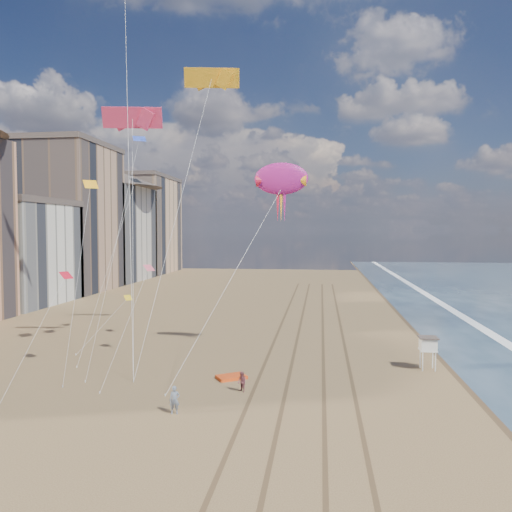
{
  "coord_description": "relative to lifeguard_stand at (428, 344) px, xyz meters",
  "views": [
    {
      "loc": [
        3.72,
        -20.39,
        11.95
      ],
      "look_at": [
        -2.34,
        26.0,
        9.5
      ],
      "focal_mm": 35.0,
      "sensor_mm": 36.0,
      "label": 1
    }
  ],
  "objects": [
    {
      "name": "tracks",
      "position": [
        -10.29,
        6.75,
        -2.17
      ],
      "size": [
        7.68,
        120.0,
        0.01
      ],
      "color": "brown",
      "rests_on": "ground"
    },
    {
      "name": "ground",
      "position": [
        -12.84,
        -23.25,
        -2.18
      ],
      "size": [
        260.0,
        260.0,
        0.0
      ],
      "primitive_type": "plane",
      "color": "brown",
      "rests_on": "ground"
    },
    {
      "name": "wet_sand",
      "position": [
        6.16,
        16.75,
        -2.18
      ],
      "size": [
        260.0,
        260.0,
        0.0
      ],
      "primitive_type": "plane",
      "color": "#42301E",
      "rests_on": "ground"
    },
    {
      "name": "small_kites",
      "position": [
        -28.37,
        1.86,
        11.85
      ],
      "size": [
        7.24,
        15.68,
        16.58
      ],
      "color": "#E0576A",
      "rests_on": "ground"
    },
    {
      "name": "grounded_kite",
      "position": [
        -16.2,
        -4.73,
        -2.05
      ],
      "size": [
        2.7,
        2.45,
        0.26
      ],
      "primitive_type": "cube",
      "rotation": [
        0.0,
        0.0,
        0.57
      ],
      "color": "#EA4713",
      "rests_on": "ground"
    },
    {
      "name": "kite_flyer_b",
      "position": [
        -14.84,
        -7.89,
        -1.43
      ],
      "size": [
        0.92,
        0.91,
        1.51
      ],
      "primitive_type": "imported",
      "rotation": [
        0.0,
        0.0,
        -0.74
      ],
      "color": "#88454C",
      "rests_on": "ground"
    },
    {
      "name": "show_kite",
      "position": [
        -12.85,
        3.02,
        14.5
      ],
      "size": [
        6.06,
        6.81,
        21.36
      ],
      "color": "#9E1871",
      "rests_on": "ground"
    },
    {
      "name": "parafoils",
      "position": [
        -25.57,
        5.31,
        28.11
      ],
      "size": [
        14.44,
        8.75,
        17.96
      ],
      "color": "black",
      "rests_on": "ground"
    },
    {
      "name": "foam",
      "position": [
        10.36,
        16.75,
        -2.18
      ],
      "size": [
        260.0,
        260.0,
        0.0
      ],
      "primitive_type": "plane",
      "color": "white",
      "rests_on": "ground"
    },
    {
      "name": "lifeguard_stand",
      "position": [
        0.0,
        0.0,
        0.0
      ],
      "size": [
        1.57,
        1.57,
        2.83
      ],
      "color": "silver",
      "rests_on": "ground"
    },
    {
      "name": "buildings",
      "position": [
        -58.58,
        42.34,
        11.37
      ],
      "size": [
        34.72,
        131.35,
        29.0
      ],
      "color": "#C6B284",
      "rests_on": "ground"
    },
    {
      "name": "kite_flyer_a",
      "position": [
        -18.5,
        -12.77,
        -1.27
      ],
      "size": [
        0.74,
        0.57,
        1.82
      ],
      "primitive_type": "imported",
      "rotation": [
        0.0,
        0.0,
        0.22
      ],
      "color": "slate",
      "rests_on": "ground"
    }
  ]
}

